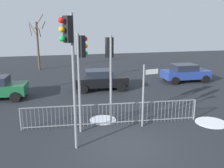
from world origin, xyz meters
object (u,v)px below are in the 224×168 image
traffic_light_mid_right (81,61)px  car_blue_near (185,73)px  traffic_light_foreground_right (70,53)px  direction_sign_post (145,92)px  bare_tree_left (38,43)px  traffic_light_mid_left (110,60)px  car_black_far (100,79)px

traffic_light_mid_right → car_blue_near: bearing=92.5°
traffic_light_foreground_right → direction_sign_post: size_ratio=1.72×
traffic_light_mid_right → traffic_light_foreground_right: (-0.57, -1.59, 0.52)m
direction_sign_post → bare_tree_left: bearing=97.8°
traffic_light_mid_left → direction_sign_post: 2.17m
traffic_light_mid_left → traffic_light_foreground_right: (-1.92, -2.11, 0.61)m
traffic_light_foreground_right → traffic_light_mid_left: bearing=-72.3°
car_blue_near → bare_tree_left: bare_tree_left is taller
direction_sign_post → car_black_far: size_ratio=0.76×
car_black_far → traffic_light_mid_left: bearing=-94.1°
direction_sign_post → traffic_light_foreground_right: bearing=-168.0°
car_blue_near → car_black_far: bearing=-172.3°
car_blue_near → direction_sign_post: bearing=-129.3°
direction_sign_post → car_black_far: 6.98m
traffic_light_mid_left → bare_tree_left: bearing=94.3°
car_black_far → bare_tree_left: (-4.70, 9.40, 2.00)m
traffic_light_foreground_right → car_black_far: (2.66, 8.30, -2.92)m
direction_sign_post → car_blue_near: (6.59, 7.72, -0.88)m
traffic_light_mid_right → bare_tree_left: (-2.61, 16.11, -0.40)m
traffic_light_mid_left → traffic_light_foreground_right: size_ratio=0.83×
traffic_light_mid_left → car_black_far: (0.74, 6.18, -2.31)m
traffic_light_foreground_right → bare_tree_left: 17.84m
car_black_far → traffic_light_foreground_right: bearing=-105.0°
traffic_light_foreground_right → direction_sign_post: (3.39, 1.41, -2.04)m
traffic_light_mid_left → car_black_far: bearing=73.3°
traffic_light_mid_left → car_blue_near: (8.06, 7.02, -2.31)m
traffic_light_foreground_right → car_black_far: size_ratio=1.30×
car_blue_near → bare_tree_left: bearing=145.7°
traffic_light_mid_left → direction_sign_post: bearing=-35.5°
traffic_light_mid_right → car_black_far: (2.09, 6.71, -2.40)m
traffic_light_mid_right → direction_sign_post: bearing=50.2°
car_black_far → car_blue_near: same height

